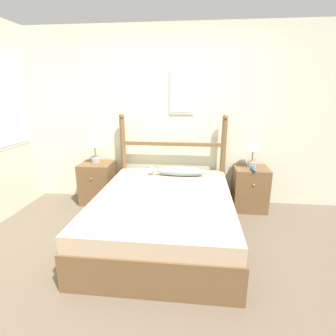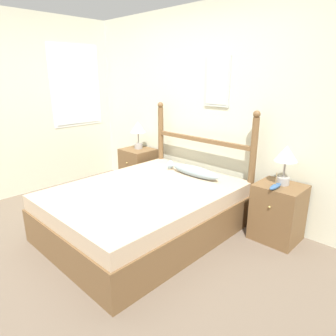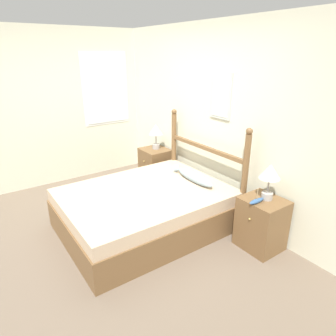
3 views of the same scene
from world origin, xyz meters
name	(u,v)px [view 2 (image 2 of 3)]	position (x,y,z in m)	size (l,w,h in m)	color
ground_plane	(99,249)	(0.00, 0.00, 0.00)	(16.00, 16.00, 0.00)	brown
wall_back	(206,110)	(0.00, 1.73, 1.28)	(6.40, 0.08, 2.55)	beige
wall_left	(6,107)	(-2.13, 0.02, 1.28)	(0.08, 6.40, 2.55)	beige
bed	(145,210)	(0.06, 0.58, 0.26)	(1.55, 2.05, 0.53)	brown
headboard	(201,154)	(0.06, 1.57, 0.73)	(1.56, 0.08, 1.34)	brown
nightstand_left	(138,168)	(-1.07, 1.46, 0.31)	(0.47, 0.45, 0.62)	brown
nightstand_right	(278,212)	(1.20, 1.46, 0.31)	(0.47, 0.45, 0.62)	brown
table_lamp_left	(138,130)	(-1.09, 1.49, 0.92)	(0.23, 0.23, 0.41)	gray
table_lamp_right	(286,157)	(1.20, 1.49, 0.92)	(0.23, 0.23, 0.41)	gray
model_boat	(275,186)	(1.20, 1.32, 0.64)	(0.06, 0.22, 0.17)	#335684
fish_pillow	(193,171)	(0.18, 1.27, 0.59)	(0.76, 0.14, 0.13)	#8499A3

